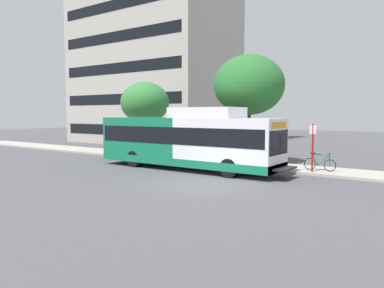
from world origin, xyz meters
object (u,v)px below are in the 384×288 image
bus_stop_sign_pole (313,144)px  street_tree_mid_block (145,103)px  street_tree_near_stop (249,85)px  transit_bus (187,141)px  bicycle_parked (320,163)px

bus_stop_sign_pole → street_tree_mid_block: (1.99, 14.08, 2.53)m
street_tree_near_stop → bus_stop_sign_pole: bearing=-109.9°
street_tree_mid_block → street_tree_near_stop: bearing=-91.7°
street_tree_mid_block → transit_bus: bearing=-120.8°
transit_bus → street_tree_near_stop: size_ratio=1.76×
bus_stop_sign_pole → bicycle_parked: size_ratio=1.48×
street_tree_near_stop → street_tree_mid_block: street_tree_near_stop is taller
bus_stop_sign_pole → street_tree_near_stop: size_ratio=0.37×
bus_stop_sign_pole → bicycle_parked: bus_stop_sign_pole is taller
street_tree_near_stop → bicycle_parked: bearing=-101.7°
transit_bus → bus_stop_sign_pole: (2.44, -6.65, -0.05)m
transit_bus → street_tree_mid_block: size_ratio=2.15×
bus_stop_sign_pole → bicycle_parked: 1.30m
bicycle_parked → street_tree_mid_block: bearing=84.8°
transit_bus → bus_stop_sign_pole: size_ratio=4.71×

